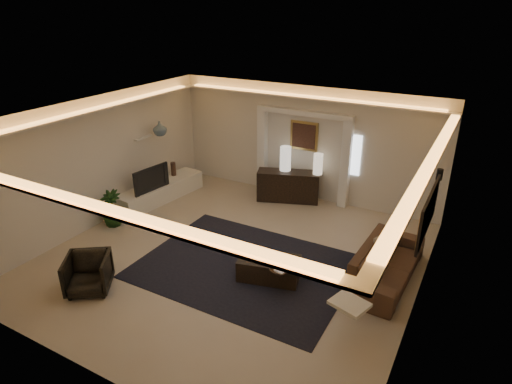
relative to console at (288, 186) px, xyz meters
The scene contains 33 objects.
floor 3.07m from the console, 86.24° to the right, with size 7.00×7.00×0.00m, color tan.
ceiling 3.94m from the console, 86.24° to the right, with size 7.00×7.00×0.00m, color white.
wall_back 1.16m from the console, 66.73° to the left, with size 7.00×7.00×0.00m, color beige.
wall_front 6.62m from the console, 88.25° to the right, with size 7.00×7.00×0.00m, color beige.
wall_left 4.61m from the console, 137.39° to the right, with size 7.00×7.00×0.00m, color beige.
wall_right 4.90m from the console, 39.38° to the right, with size 7.00×7.00×0.00m, color beige.
cove_soffit 3.77m from the console, 86.24° to the right, with size 7.00×7.00×0.04m, color silver.
daylight_slit 1.87m from the console, 15.98° to the left, with size 0.25×0.03×1.00m, color white.
area_rug 3.31m from the console, 79.51° to the right, with size 4.00×3.00×0.01m, color black.
pilaster_left 1.24m from the console, 159.07° to the left, with size 0.22×0.20×2.20m, color silver.
pilaster_right 1.56m from the console, 15.08° to the left, with size 0.22×0.20×2.20m, color silver.
alcove_header 1.90m from the console, 61.26° to the left, with size 2.52×0.20×0.12m, color silver.
painting_frame 1.34m from the console, 65.30° to the left, with size 0.74×0.04×0.74m, color tan.
painting_canvas 1.33m from the console, 63.99° to the left, with size 0.62×0.02×0.62m, color #4C2D1E.
art_panel_frame 4.76m from the console, 36.71° to the right, with size 0.04×1.64×0.74m, color black.
art_panel_gold 4.74m from the console, 36.90° to the right, with size 0.02×1.50×0.62m, color tan.
wall_sconce 3.89m from the console, 13.15° to the right, with size 0.12×0.12×0.22m, color black.
wall_niche 3.84m from the console, 153.21° to the right, with size 0.10×0.55×0.04m, color silver.
console is the anchor object (origin of this frame).
lamp_left 0.71m from the console, 152.06° to the left, with size 0.28×0.28×0.62m, color silver.
lamp_right 1.00m from the console, 17.01° to the left, with size 0.23×0.23×0.52m, color beige.
media_ledge 3.32m from the console, 152.03° to the right, with size 0.63×2.54×0.48m, color silver.
tv 3.51m from the console, 145.08° to the right, with size 0.14×1.05×0.61m, color black.
figurine 3.11m from the console, 162.28° to the right, with size 0.13×0.13×0.36m, color #472E23.
ginger_jar 3.55m from the console, 155.68° to the right, with size 0.35×0.35×0.36m, color #4A5563.
plant 4.34m from the console, 132.79° to the right, with size 0.47×0.47×0.84m, color #153310.
sofa 3.84m from the console, 37.09° to the right, with size 0.90×2.29×0.67m, color black.
throw_blanket 4.99m from the console, 54.31° to the right, with size 0.53×0.44×0.06m, color silver.
throw_pillow 3.56m from the console, 35.76° to the right, with size 0.11×0.37×0.37m, color gray.
coffee_table 3.54m from the console, 70.64° to the right, with size 1.12×0.61×0.42m, color black.
bowl 3.95m from the console, 67.14° to the right, with size 0.33×0.33×0.08m, color #3F2A19.
magazine 3.87m from the console, 67.39° to the right, with size 0.28×0.20×0.03m, color white.
armchair 5.41m from the console, 105.74° to the right, with size 0.73×0.75×0.68m, color #2E251B.
Camera 1 is at (4.06, -6.40, 4.75)m, focal length 30.59 mm.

